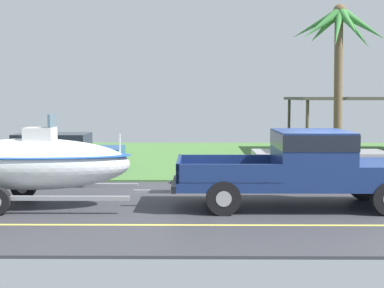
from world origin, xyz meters
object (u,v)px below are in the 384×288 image
object	(u,v)px
palm_tree_near_left	(339,38)
boat_on_trailer	(30,163)
carport_awning	(374,99)
parked_sedan_near	(58,153)
pickup_truck_towing	(310,165)
parked_sedan_far	(318,158)

from	to	relation	value
palm_tree_near_left	boat_on_trailer	bearing A→B (deg)	-142.31
carport_awning	palm_tree_near_left	bearing A→B (deg)	-121.06
boat_on_trailer	parked_sedan_near	size ratio (longest dim) A/B	1.34
carport_awning	pickup_truck_towing	bearing A→B (deg)	-114.40
palm_tree_near_left	parked_sedan_near	bearing A→B (deg)	-174.86
parked_sedan_far	palm_tree_near_left	world-z (taller)	palm_tree_near_left
pickup_truck_towing	parked_sedan_near	xyz separation A→B (m)	(-7.90, 6.39, -0.38)
boat_on_trailer	carport_awning	size ratio (longest dim) A/B	0.81
parked_sedan_far	palm_tree_near_left	distance (m)	5.04
parked_sedan_near	carport_awning	distance (m)	14.88
boat_on_trailer	parked_sedan_far	size ratio (longest dim) A/B	1.39
parked_sedan_far	boat_on_trailer	bearing A→B (deg)	-149.23
parked_sedan_near	palm_tree_near_left	bearing A→B (deg)	5.14
pickup_truck_towing	boat_on_trailer	bearing A→B (deg)	180.00
parked_sedan_near	carport_awning	size ratio (longest dim) A/B	0.60
pickup_truck_towing	palm_tree_near_left	size ratio (longest dim) A/B	0.97
carport_awning	parked_sedan_far	bearing A→B (deg)	-119.87
pickup_truck_towing	boat_on_trailer	xyz separation A→B (m)	(-6.91, 0.00, 0.02)
carport_awning	palm_tree_near_left	distance (m)	6.30
carport_awning	palm_tree_near_left	world-z (taller)	palm_tree_near_left
parked_sedan_far	carport_awning	world-z (taller)	carport_awning
carport_awning	palm_tree_near_left	xyz separation A→B (m)	(-3.02, -5.01, 2.32)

